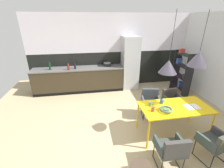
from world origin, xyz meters
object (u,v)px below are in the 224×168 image
armchair_head_of_table (172,148)px  bottle_wine_green (75,66)px  mug_wide_latte (151,104)px  pendant_lamp_over_table_near (168,67)px  armchair_near_window (218,142)px  armchair_by_stool (150,100)px  mug_tall_blue (162,101)px  cooking_pot (107,64)px  pendant_lamp_over_table_far (198,59)px  fruit_bowl (166,109)px  bottle_spice_small (68,67)px  open_book (192,107)px  mug_dark_espresso (153,109)px  bottle_oil_tall (50,66)px  dining_table (175,109)px  armchair_corner_seat (172,98)px  refrigerator_column (130,63)px  open_shelf_unit (182,72)px

armchair_head_of_table → bottle_wine_green: bearing=120.1°
mug_wide_latte → pendant_lamp_over_table_near: size_ratio=0.11×
armchair_near_window → armchair_by_stool: armchair_by_stool is taller
mug_tall_blue → cooking_pot: size_ratio=0.46×
bottle_wine_green → armchair_head_of_table: bearing=-62.8°
pendant_lamp_over_table_far → fruit_bowl: bearing=-165.9°
bottle_spice_small → fruit_bowl: bearing=-51.0°
mug_tall_blue → bottle_spice_small: bearing=133.6°
open_book → bottle_spice_small: size_ratio=1.21×
armchair_near_window → cooking_pot: 4.06m
mug_wide_latte → pendant_lamp_over_table_far: size_ratio=0.12×
bottle_spice_small → armchair_by_stool: bearing=-37.7°
fruit_bowl → mug_dark_espresso: mug_dark_espresso is taller
bottle_oil_tall → bottle_spice_small: bearing=-10.7°
bottle_wine_green → pendant_lamp_over_table_near: (2.00, -2.67, 0.68)m
armchair_near_window → armchair_by_stool: (-0.61, 1.66, 0.01)m
armchair_head_of_table → bottle_spice_small: (-2.04, 3.45, 0.54)m
armchair_near_window → pendant_lamp_over_table_near: 1.64m
mug_wide_latte → dining_table: bearing=-12.3°
armchair_corner_seat → refrigerator_column: bearing=-73.9°
dining_table → armchair_head_of_table: dining_table is taller
refrigerator_column → mug_wide_latte: 2.70m
pendant_lamp_over_table_near → pendant_lamp_over_table_far: 0.63m
bottle_spice_small → open_shelf_unit: open_shelf_unit is taller
bottle_spice_small → open_shelf_unit: (3.96, -0.62, -0.19)m
open_book → bottle_oil_tall: bearing=141.5°
pendant_lamp_over_table_far → cooking_pot: bearing=116.7°
armchair_by_stool → mug_dark_espresso: size_ratio=6.50×
pendant_lamp_over_table_near → pendant_lamp_over_table_far: (0.62, -0.01, 0.14)m
bottle_oil_tall → pendant_lamp_over_table_near: size_ratio=0.28×
armchair_by_stool → bottle_oil_tall: (-2.96, 1.92, 0.54)m
open_book → pendant_lamp_over_table_near: 1.15m
mug_dark_espresso → pendant_lamp_over_table_far: bearing=6.8°
armchair_head_of_table → fruit_bowl: 0.80m
mug_wide_latte → bottle_spice_small: size_ratio=0.48×
dining_table → bottle_oil_tall: bearing=139.3°
armchair_head_of_table → open_shelf_unit: open_shelf_unit is taller
refrigerator_column → open_shelf_unit: bearing=-25.3°
mug_wide_latte → bottle_wine_green: size_ratio=0.51×
mug_wide_latte → pendant_lamp_over_table_near: pendant_lamp_over_table_near is taller
armchair_corner_seat → pendant_lamp_over_table_far: bearing=76.9°
bottle_wine_green → open_shelf_unit: open_shelf_unit is taller
armchair_near_window → armchair_corner_seat: bearing=75.4°
bottle_spice_small → open_shelf_unit: bearing=-8.9°
dining_table → pendant_lamp_over_table_near: 1.04m
armchair_corner_seat → armchair_head_of_table: size_ratio=0.96×
armchair_near_window → bottle_wine_green: (-2.71, 3.53, 0.52)m
fruit_bowl → bottle_oil_tall: bottle_oil_tall is taller
mug_dark_espresso → cooking_pot: bearing=100.8°
cooking_pot → pendant_lamp_over_table_far: 3.33m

